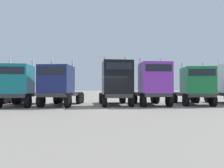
# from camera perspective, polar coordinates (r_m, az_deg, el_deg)

# --- Properties ---
(ground) EXTENTS (200.00, 200.00, 0.00)m
(ground) POSITION_cam_1_polar(r_m,az_deg,el_deg) (14.86, 0.35, -7.19)
(ground) COLOR gray
(semi_truck_teal) EXTENTS (2.74, 6.01, 4.00)m
(semi_truck_teal) POSITION_cam_1_polar(r_m,az_deg,el_deg) (18.03, -25.68, -0.35)
(semi_truck_teal) COLOR #333338
(semi_truck_teal) RESTS_ON ground
(semi_truck_navy) EXTENTS (3.36, 6.26, 3.98)m
(semi_truck_navy) POSITION_cam_1_polar(r_m,az_deg,el_deg) (17.25, -15.12, -0.35)
(semi_truck_navy) COLOR #333338
(semi_truck_navy) RESTS_ON ground
(semi_truck_black) EXTENTS (2.80, 6.18, 4.40)m
(semi_truck_black) POSITION_cam_1_polar(r_m,az_deg,el_deg) (16.99, 1.19, 0.25)
(semi_truck_black) COLOR #333338
(semi_truck_black) RESTS_ON ground
(semi_truck_purple) EXTENTS (2.55, 5.89, 4.27)m
(semi_truck_purple) POSITION_cam_1_polar(r_m,az_deg,el_deg) (17.35, 11.75, -0.02)
(semi_truck_purple) COLOR #333338
(semi_truck_purple) RESTS_ON ground
(semi_truck_green) EXTENTS (3.47, 6.55, 3.94)m
(semi_truck_green) POSITION_cam_1_polar(r_m,az_deg,el_deg) (19.16, 22.93, -0.53)
(semi_truck_green) COLOR #333338
(semi_truck_green) RESTS_ON ground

